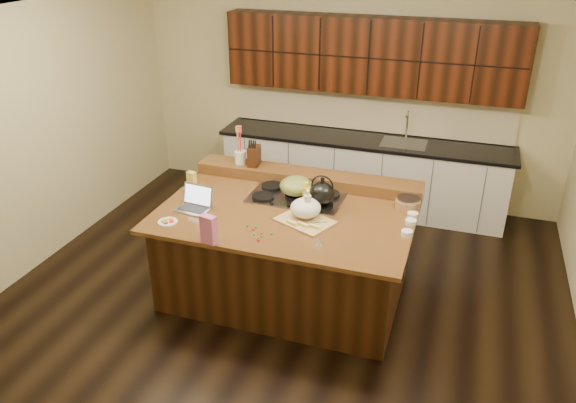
% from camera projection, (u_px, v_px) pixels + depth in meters
% --- Properties ---
extents(room, '(5.52, 5.02, 2.72)m').
position_uv_depth(room, '(286.00, 169.00, 5.12)').
color(room, black).
rests_on(room, ground).
extents(island, '(2.40, 1.60, 0.92)m').
position_uv_depth(island, '(286.00, 252.00, 5.51)').
color(island, black).
rests_on(island, ground).
extents(back_ledge, '(2.40, 0.30, 0.12)m').
position_uv_depth(back_ledge, '(308.00, 177.00, 5.88)').
color(back_ledge, black).
rests_on(back_ledge, island).
extents(cooktop, '(0.92, 0.52, 0.05)m').
position_uv_depth(cooktop, '(296.00, 197.00, 5.56)').
color(cooktop, gray).
rests_on(cooktop, island).
extents(back_counter, '(3.70, 0.66, 2.40)m').
position_uv_depth(back_counter, '(365.00, 134.00, 7.09)').
color(back_counter, silver).
rests_on(back_counter, ground).
extents(kettle, '(0.28, 0.28, 0.22)m').
position_uv_depth(kettle, '(322.00, 193.00, 5.30)').
color(kettle, black).
rests_on(kettle, cooktop).
extents(green_bowl, '(0.40, 0.40, 0.18)m').
position_uv_depth(green_bowl, '(296.00, 186.00, 5.51)').
color(green_bowl, olive).
rests_on(green_bowl, cooktop).
extents(laptop, '(0.33, 0.28, 0.22)m').
position_uv_depth(laptop, '(195.00, 203.00, 5.35)').
color(laptop, '#B7B7BC').
rests_on(laptop, island).
extents(oil_bottle, '(0.09, 0.09, 0.27)m').
position_uv_depth(oil_bottle, '(306.00, 201.00, 5.21)').
color(oil_bottle, gold).
rests_on(oil_bottle, island).
extents(vinegar_bottle, '(0.08, 0.08, 0.25)m').
position_uv_depth(vinegar_bottle, '(307.00, 208.00, 5.10)').
color(vinegar_bottle, silver).
rests_on(vinegar_bottle, island).
extents(wooden_tray, '(0.59, 0.52, 0.20)m').
position_uv_depth(wooden_tray, '(305.00, 211.00, 5.13)').
color(wooden_tray, tan).
rests_on(wooden_tray, island).
extents(ramekin_a, '(0.13, 0.13, 0.04)m').
position_uv_depth(ramekin_a, '(407.00, 233.00, 4.89)').
color(ramekin_a, white).
rests_on(ramekin_a, island).
extents(ramekin_b, '(0.10, 0.10, 0.04)m').
position_uv_depth(ramekin_b, '(411.00, 222.00, 5.07)').
color(ramekin_b, white).
rests_on(ramekin_b, island).
extents(ramekin_c, '(0.10, 0.10, 0.04)m').
position_uv_depth(ramekin_c, '(413.00, 215.00, 5.19)').
color(ramekin_c, white).
rests_on(ramekin_c, island).
extents(strainer_bowl, '(0.30, 0.30, 0.09)m').
position_uv_depth(strainer_bowl, '(408.00, 204.00, 5.35)').
color(strainer_bowl, '#996B3F').
rests_on(strainer_bowl, island).
extents(kitchen_timer, '(0.08, 0.08, 0.07)m').
position_uv_depth(kitchen_timer, '(319.00, 241.00, 4.74)').
color(kitchen_timer, silver).
rests_on(kitchen_timer, island).
extents(pink_bag, '(0.15, 0.10, 0.25)m').
position_uv_depth(pink_bag, '(209.00, 229.00, 4.73)').
color(pink_bag, '#BE5988').
rests_on(pink_bag, island).
extents(candy_plate, '(0.21, 0.21, 0.01)m').
position_uv_depth(candy_plate, '(168.00, 222.00, 5.11)').
color(candy_plate, white).
rests_on(candy_plate, island).
extents(package_box, '(0.10, 0.08, 0.13)m').
position_uv_depth(package_box, '(192.00, 178.00, 5.87)').
color(package_box, '#E3CD50').
rests_on(package_box, island).
extents(utensil_crock, '(0.13, 0.13, 0.14)m').
position_uv_depth(utensil_crock, '(240.00, 157.00, 6.04)').
color(utensil_crock, white).
rests_on(utensil_crock, back_ledge).
extents(knife_block, '(0.12, 0.18, 0.21)m').
position_uv_depth(knife_block, '(254.00, 156.00, 5.98)').
color(knife_block, black).
rests_on(knife_block, back_ledge).
extents(gumdrop_0, '(0.02, 0.02, 0.02)m').
position_uv_depth(gumdrop_0, '(253.00, 229.00, 4.98)').
color(gumdrop_0, red).
rests_on(gumdrop_0, island).
extents(gumdrop_1, '(0.02, 0.02, 0.02)m').
position_uv_depth(gumdrop_1, '(271.00, 234.00, 4.91)').
color(gumdrop_1, '#198C26').
rests_on(gumdrop_1, island).
extents(gumdrop_2, '(0.02, 0.02, 0.02)m').
position_uv_depth(gumdrop_2, '(258.00, 240.00, 4.81)').
color(gumdrop_2, red).
rests_on(gumdrop_2, island).
extents(gumdrop_3, '(0.02, 0.02, 0.02)m').
position_uv_depth(gumdrop_3, '(258.00, 238.00, 4.84)').
color(gumdrop_3, '#198C26').
rests_on(gumdrop_3, island).
extents(gumdrop_4, '(0.02, 0.02, 0.02)m').
position_uv_depth(gumdrop_4, '(259.00, 240.00, 4.80)').
color(gumdrop_4, red).
rests_on(gumdrop_4, island).
extents(gumdrop_5, '(0.02, 0.02, 0.02)m').
position_uv_depth(gumdrop_5, '(247.00, 226.00, 5.04)').
color(gumdrop_5, '#198C26').
rests_on(gumdrop_5, island).
extents(gumdrop_6, '(0.02, 0.02, 0.02)m').
position_uv_depth(gumdrop_6, '(253.00, 229.00, 4.98)').
color(gumdrop_6, red).
rests_on(gumdrop_6, island).
extents(gumdrop_7, '(0.02, 0.02, 0.02)m').
position_uv_depth(gumdrop_7, '(254.00, 234.00, 4.90)').
color(gumdrop_7, '#198C26').
rests_on(gumdrop_7, island).
extents(gumdrop_8, '(0.02, 0.02, 0.02)m').
position_uv_depth(gumdrop_8, '(253.00, 229.00, 4.97)').
color(gumdrop_8, red).
rests_on(gumdrop_8, island).
extents(gumdrop_9, '(0.02, 0.02, 0.02)m').
position_uv_depth(gumdrop_9, '(256.00, 227.00, 5.02)').
color(gumdrop_9, '#198C26').
rests_on(gumdrop_9, island).
extents(gumdrop_10, '(0.02, 0.02, 0.02)m').
position_uv_depth(gumdrop_10, '(262.00, 233.00, 4.91)').
color(gumdrop_10, red).
rests_on(gumdrop_10, island).
extents(gumdrop_11, '(0.02, 0.02, 0.02)m').
position_uv_depth(gumdrop_11, '(262.00, 236.00, 4.87)').
color(gumdrop_11, '#198C26').
rests_on(gumdrop_11, island).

